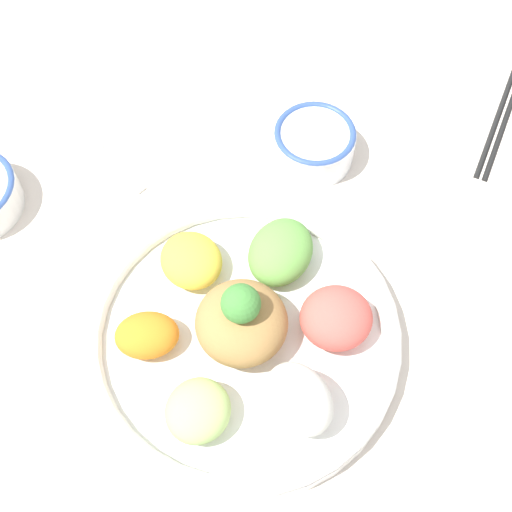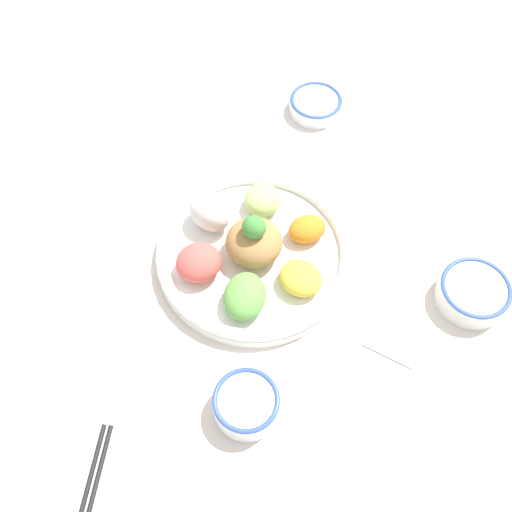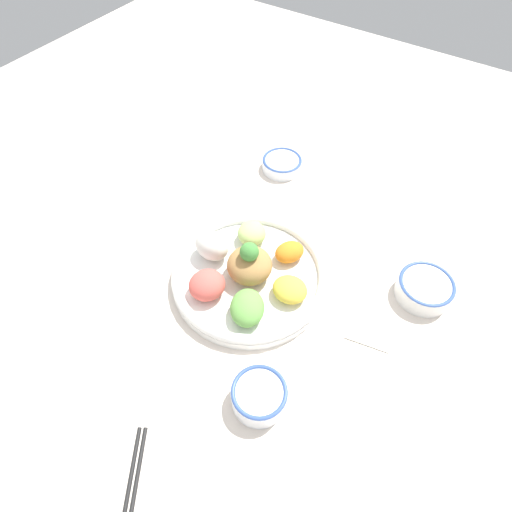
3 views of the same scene
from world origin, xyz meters
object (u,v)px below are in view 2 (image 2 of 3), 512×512
object	(u,v)px
salad_platter	(252,251)
sauce_bowl_dark	(473,292)
sauce_bowl_red	(246,404)
chopsticks_pair_near	(86,505)
rice_bowl_blue	(316,104)
serving_spoon_main	(412,365)

from	to	relation	value
salad_platter	sauce_bowl_dark	size ratio (longest dim) A/B	2.91
sauce_bowl_red	chopsticks_pair_near	world-z (taller)	sauce_bowl_red
sauce_bowl_dark	chopsticks_pair_near	xyz separation A→B (m)	(-0.60, 0.24, -0.02)
sauce_bowl_red	chopsticks_pair_near	size ratio (longest dim) A/B	0.50
salad_platter	chopsticks_pair_near	distance (m)	0.44
sauce_bowl_red	rice_bowl_blue	distance (m)	0.61
salad_platter	rice_bowl_blue	bearing A→B (deg)	20.30
salad_platter	sauce_bowl_red	bearing A→B (deg)	-141.65
salad_platter	rice_bowl_blue	xyz separation A→B (m)	(0.34, 0.13, -0.01)
sauce_bowl_red	serving_spoon_main	distance (m)	0.26
serving_spoon_main	sauce_bowl_red	bearing A→B (deg)	43.68
rice_bowl_blue	serving_spoon_main	distance (m)	0.54
chopsticks_pair_near	serving_spoon_main	xyz separation A→B (m)	(0.45, -0.23, -0.00)
sauce_bowl_red	sauce_bowl_dark	world-z (taller)	sauce_bowl_red
sauce_bowl_dark	serving_spoon_main	world-z (taller)	sauce_bowl_dark
rice_bowl_blue	chopsticks_pair_near	distance (m)	0.81
chopsticks_pair_near	serving_spoon_main	size ratio (longest dim) A/B	1.50
chopsticks_pair_near	serving_spoon_main	world-z (taller)	chopsticks_pair_near
salad_platter	sauce_bowl_dark	xyz separation A→B (m)	(0.17, -0.32, -0.00)
sauce_bowl_dark	serving_spoon_main	distance (m)	0.16
chopsticks_pair_near	serving_spoon_main	distance (m)	0.50
salad_platter	rice_bowl_blue	world-z (taller)	salad_platter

